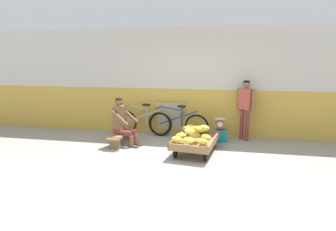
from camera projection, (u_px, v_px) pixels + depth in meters
ground_plane at (161, 168)px, 5.51m from camera, size 80.00×80.00×0.00m
back_wall at (183, 82)px, 7.87m from camera, size 16.00×0.30×2.87m
banana_cart at (196, 142)px, 6.41m from camera, size 1.02×1.54×0.36m
banana_pile at (194, 133)px, 6.32m from camera, size 0.87×1.45×0.27m
low_bench at (120, 136)px, 7.04m from camera, size 0.35×1.11×0.27m
vendor_seated at (123, 122)px, 6.93m from camera, size 0.73×0.59×1.14m
plastic_crate at (220, 135)px, 7.28m from camera, size 0.36×0.28×0.30m
weighing_scale at (220, 124)px, 7.22m from camera, size 0.30×0.30×0.29m
bicycle_near_left at (143, 122)px, 7.91m from camera, size 1.65×0.48×0.86m
bicycle_far_left at (178, 124)px, 7.65m from camera, size 1.65×0.48×0.86m
sign_board at (170, 118)px, 7.93m from camera, size 0.70×0.21×0.88m
customer_adult at (246, 103)px, 7.23m from camera, size 0.41×0.35×1.53m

